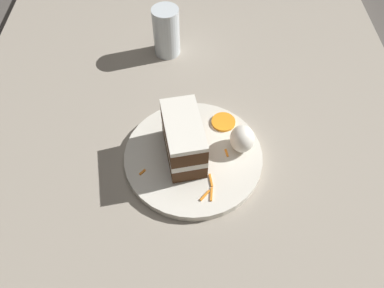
% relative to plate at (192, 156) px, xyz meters
% --- Properties ---
extents(ground_plane, '(6.00, 6.00, 0.00)m').
position_rel_plate_xyz_m(ground_plane, '(-0.02, 0.01, -0.04)').
color(ground_plane, '#4C4742').
rests_on(ground_plane, ground).
extents(dining_table, '(1.36, 1.01, 0.03)m').
position_rel_plate_xyz_m(dining_table, '(-0.02, 0.01, -0.03)').
color(dining_table, gray).
rests_on(dining_table, ground).
extents(plate, '(0.28, 0.28, 0.02)m').
position_rel_plate_xyz_m(plate, '(0.00, 0.00, 0.00)').
color(plate, silver).
rests_on(plate, dining_table).
extents(cake_slice, '(0.14, 0.09, 0.10)m').
position_rel_plate_xyz_m(cake_slice, '(0.00, 0.02, 0.06)').
color(cake_slice, '#4C2D19').
rests_on(cake_slice, plate).
extents(cream_dollop, '(0.05, 0.05, 0.05)m').
position_rel_plate_xyz_m(cream_dollop, '(0.02, -0.10, 0.04)').
color(cream_dollop, white).
rests_on(cream_dollop, plate).
extents(orange_garnish, '(0.05, 0.05, 0.01)m').
position_rel_plate_xyz_m(orange_garnish, '(0.08, -0.06, 0.01)').
color(orange_garnish, orange).
rests_on(orange_garnish, plate).
extents(carrot_shreds_scatter, '(0.12, 0.18, 0.00)m').
position_rel_plate_xyz_m(carrot_shreds_scatter, '(-0.06, -0.02, 0.01)').
color(carrot_shreds_scatter, orange).
rests_on(carrot_shreds_scatter, plate).
extents(drinking_glass, '(0.06, 0.06, 0.12)m').
position_rel_plate_xyz_m(drinking_glass, '(0.33, 0.06, 0.04)').
color(drinking_glass, silver).
rests_on(drinking_glass, dining_table).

